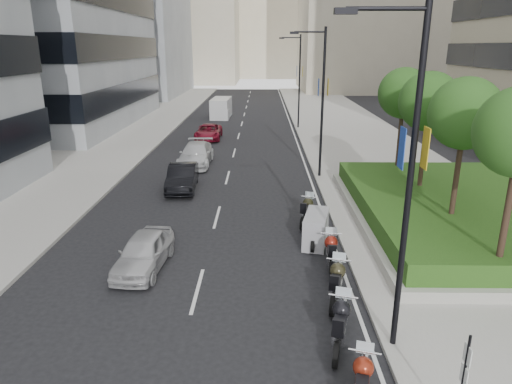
{
  "coord_description": "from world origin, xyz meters",
  "views": [
    {
      "loc": [
        0.69,
        -9.72,
        7.92
      ],
      "look_at": [
        0.43,
        8.75,
        2.0
      ],
      "focal_mm": 32.0,
      "sensor_mm": 36.0,
      "label": 1
    }
  ],
  "objects_px": {
    "motorcycle_4": "(331,252)",
    "motorcycle_5": "(316,229)",
    "lamp_post_1": "(320,96)",
    "parking_sign": "(463,380)",
    "motorcycle_2": "(340,324)",
    "lamp_post_0": "(405,170)",
    "car_a": "(144,252)",
    "car_b": "(182,177)",
    "car_d": "(209,132)",
    "lamp_post_2": "(298,77)",
    "motorcycle_6": "(307,211)",
    "motorcycle_1": "(362,384)",
    "car_c": "(196,154)",
    "delivery_van": "(221,109)",
    "motorcycle_3": "(336,282)"
  },
  "relations": [
    {
      "from": "car_c",
      "to": "delivery_van",
      "type": "xyz_separation_m",
      "value": [
        -0.18,
        22.1,
        0.27
      ]
    },
    {
      "from": "motorcycle_6",
      "to": "car_a",
      "type": "relative_size",
      "value": 0.59
    },
    {
      "from": "car_c",
      "to": "car_d",
      "type": "bearing_deg",
      "value": 91.51
    },
    {
      "from": "motorcycle_4",
      "to": "car_c",
      "type": "xyz_separation_m",
      "value": [
        -7.17,
        15.45,
        0.12
      ]
    },
    {
      "from": "lamp_post_1",
      "to": "parking_sign",
      "type": "height_order",
      "value": "lamp_post_1"
    },
    {
      "from": "lamp_post_2",
      "to": "motorcycle_6",
      "type": "xyz_separation_m",
      "value": [
        -1.37,
        -25.79,
        -4.44
      ]
    },
    {
      "from": "lamp_post_0",
      "to": "motorcycle_4",
      "type": "height_order",
      "value": "lamp_post_0"
    },
    {
      "from": "car_b",
      "to": "car_d",
      "type": "bearing_deg",
      "value": 87.24
    },
    {
      "from": "lamp_post_1",
      "to": "lamp_post_0",
      "type": "bearing_deg",
      "value": -90.0
    },
    {
      "from": "parking_sign",
      "to": "motorcycle_6",
      "type": "distance_m",
      "value": 12.4
    },
    {
      "from": "lamp_post_0",
      "to": "motorcycle_1",
      "type": "relative_size",
      "value": 4.05
    },
    {
      "from": "lamp_post_1",
      "to": "motorcycle_4",
      "type": "relative_size",
      "value": 3.81
    },
    {
      "from": "lamp_post_2",
      "to": "car_c",
      "type": "distance_m",
      "value": 17.41
    },
    {
      "from": "motorcycle_2",
      "to": "car_a",
      "type": "relative_size",
      "value": 0.63
    },
    {
      "from": "motorcycle_3",
      "to": "motorcycle_2",
      "type": "bearing_deg",
      "value": -171.18
    },
    {
      "from": "car_d",
      "to": "car_a",
      "type": "bearing_deg",
      "value": -89.35
    },
    {
      "from": "car_d",
      "to": "car_c",
      "type": "bearing_deg",
      "value": -89.17
    },
    {
      "from": "car_d",
      "to": "lamp_post_1",
      "type": "bearing_deg",
      "value": -56.73
    },
    {
      "from": "car_a",
      "to": "car_c",
      "type": "relative_size",
      "value": 0.75
    },
    {
      "from": "motorcycle_4",
      "to": "motorcycle_5",
      "type": "relative_size",
      "value": 1.02
    },
    {
      "from": "motorcycle_5",
      "to": "delivery_van",
      "type": "relative_size",
      "value": 0.44
    },
    {
      "from": "motorcycle_6",
      "to": "delivery_van",
      "type": "xyz_separation_m",
      "value": [
        -6.87,
        33.08,
        0.4
      ]
    },
    {
      "from": "lamp_post_0",
      "to": "parking_sign",
      "type": "distance_m",
      "value": 4.74
    },
    {
      "from": "motorcycle_1",
      "to": "motorcycle_6",
      "type": "height_order",
      "value": "motorcycle_6"
    },
    {
      "from": "motorcycle_1",
      "to": "car_c",
      "type": "xyz_separation_m",
      "value": [
        -6.88,
        22.36,
        0.15
      ]
    },
    {
      "from": "lamp_post_0",
      "to": "delivery_van",
      "type": "relative_size",
      "value": 1.7
    },
    {
      "from": "car_a",
      "to": "car_d",
      "type": "height_order",
      "value": "car_a"
    },
    {
      "from": "motorcycle_2",
      "to": "motorcycle_3",
      "type": "relative_size",
      "value": 1.01
    },
    {
      "from": "lamp_post_1",
      "to": "lamp_post_2",
      "type": "xyz_separation_m",
      "value": [
        0.0,
        18.0,
        0.0
      ]
    },
    {
      "from": "motorcycle_1",
      "to": "car_b",
      "type": "xyz_separation_m",
      "value": [
        -6.88,
        16.64,
        0.12
      ]
    },
    {
      "from": "motorcycle_6",
      "to": "motorcycle_1",
      "type": "bearing_deg",
      "value": -162.1
    },
    {
      "from": "lamp_post_0",
      "to": "motorcycle_4",
      "type": "xyz_separation_m",
      "value": [
        -0.88,
        4.73,
        -4.44
      ]
    },
    {
      "from": "motorcycle_4",
      "to": "car_d",
      "type": "relative_size",
      "value": 0.5
    },
    {
      "from": "car_a",
      "to": "lamp_post_1",
      "type": "bearing_deg",
      "value": 62.24
    },
    {
      "from": "motorcycle_2",
      "to": "car_b",
      "type": "xyz_separation_m",
      "value": [
        -6.75,
        14.36,
        0.07
      ]
    },
    {
      "from": "motorcycle_5",
      "to": "motorcycle_6",
      "type": "relative_size",
      "value": 1.02
    },
    {
      "from": "motorcycle_4",
      "to": "lamp_post_2",
      "type": "bearing_deg",
      "value": 4.42
    },
    {
      "from": "motorcycle_2",
      "to": "parking_sign",
      "type": "bearing_deg",
      "value": -133.04
    },
    {
      "from": "delivery_van",
      "to": "motorcycle_3",
      "type": "bearing_deg",
      "value": -77.69
    },
    {
      "from": "lamp_post_1",
      "to": "car_d",
      "type": "relative_size",
      "value": 1.91
    },
    {
      "from": "lamp_post_2",
      "to": "motorcycle_6",
      "type": "bearing_deg",
      "value": -93.05
    },
    {
      "from": "motorcycle_1",
      "to": "motorcycle_2",
      "type": "relative_size",
      "value": 0.92
    },
    {
      "from": "lamp_post_0",
      "to": "car_c",
      "type": "height_order",
      "value": "lamp_post_0"
    },
    {
      "from": "lamp_post_2",
      "to": "motorcycle_5",
      "type": "relative_size",
      "value": 3.88
    },
    {
      "from": "lamp_post_1",
      "to": "car_a",
      "type": "height_order",
      "value": "lamp_post_1"
    },
    {
      "from": "motorcycle_1",
      "to": "motorcycle_4",
      "type": "xyz_separation_m",
      "value": [
        0.29,
        6.91,
        0.02
      ]
    },
    {
      "from": "lamp_post_0",
      "to": "parking_sign",
      "type": "xyz_separation_m",
      "value": [
        0.66,
        -3.0,
        -3.61
      ]
    },
    {
      "from": "motorcycle_5",
      "to": "car_d",
      "type": "distance_m",
      "value": 23.55
    },
    {
      "from": "lamp_post_2",
      "to": "car_a",
      "type": "distance_m",
      "value": 31.69
    },
    {
      "from": "lamp_post_0",
      "to": "car_a",
      "type": "relative_size",
      "value": 2.33
    }
  ]
}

